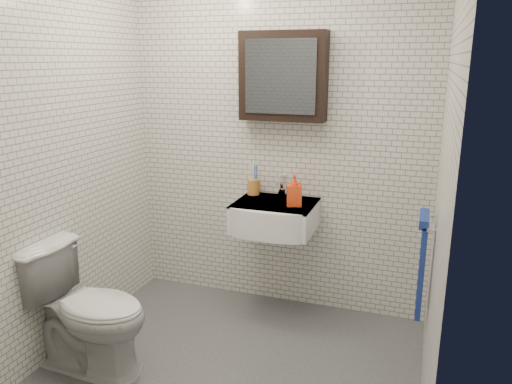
# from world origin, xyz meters

# --- Properties ---
(ground) EXTENTS (2.20, 2.00, 0.01)m
(ground) POSITION_xyz_m (0.00, 0.00, 0.01)
(ground) COLOR #45474C
(ground) RESTS_ON ground
(room_shell) EXTENTS (2.22, 2.02, 2.51)m
(room_shell) POSITION_xyz_m (0.00, 0.00, 1.47)
(room_shell) COLOR silver
(room_shell) RESTS_ON ground
(washbasin) EXTENTS (0.55, 0.50, 0.20)m
(washbasin) POSITION_xyz_m (0.05, 0.73, 0.76)
(washbasin) COLOR white
(washbasin) RESTS_ON room_shell
(faucet) EXTENTS (0.06, 0.20, 0.15)m
(faucet) POSITION_xyz_m (0.05, 0.93, 0.92)
(faucet) COLOR silver
(faucet) RESTS_ON washbasin
(mirror_cabinet) EXTENTS (0.60, 0.15, 0.60)m
(mirror_cabinet) POSITION_xyz_m (0.05, 0.93, 1.70)
(mirror_cabinet) COLOR black
(mirror_cabinet) RESTS_ON room_shell
(towel_rail) EXTENTS (0.09, 0.30, 0.58)m
(towel_rail) POSITION_xyz_m (1.04, 0.35, 0.72)
(towel_rail) COLOR silver
(towel_rail) RESTS_ON room_shell
(toothbrush_cup) EXTENTS (0.12, 0.12, 0.25)m
(toothbrush_cup) POSITION_xyz_m (-0.16, 0.93, 0.91)
(toothbrush_cup) COLOR #B9782E
(toothbrush_cup) RESTS_ON washbasin
(soap_bottle) EXTENTS (0.12, 0.13, 0.22)m
(soap_bottle) POSITION_xyz_m (0.19, 0.75, 0.96)
(soap_bottle) COLOR orange
(soap_bottle) RESTS_ON washbasin
(toilet) EXTENTS (0.79, 0.48, 0.78)m
(toilet) POSITION_xyz_m (-0.80, -0.23, 0.39)
(toilet) COLOR silver
(toilet) RESTS_ON ground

